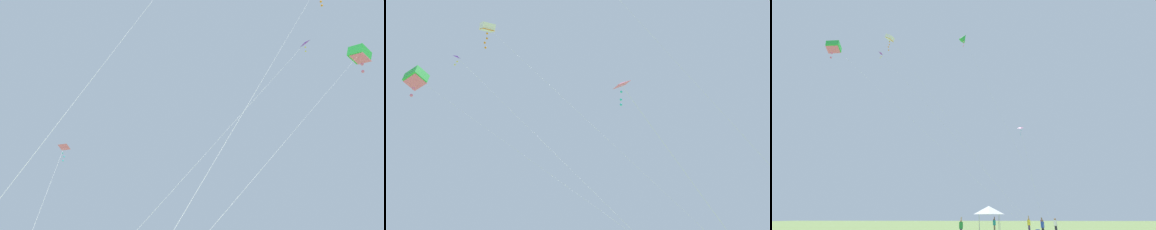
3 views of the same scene
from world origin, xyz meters
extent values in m
cylinder|color=#B7B7BC|center=(-5.74, 5.91, 1.08)|extent=(0.05, 0.05, 2.16)
cylinder|color=#B7B7BC|center=(-3.58, 5.91, 1.08)|extent=(0.05, 0.05, 2.16)
cylinder|color=#B7B7BC|center=(-5.74, 8.08, 1.08)|extent=(0.05, 0.05, 2.16)
cylinder|color=#B7B7BC|center=(-3.58, 8.08, 1.08)|extent=(0.05, 0.05, 2.16)
pyramid|color=white|center=(-4.66, 7.00, 2.59)|extent=(2.40, 2.40, 0.86)
cube|color=#282833|center=(5.59, -0.86, 0.41)|extent=(0.39, 0.21, 0.81)
cylinder|color=purple|center=(5.59, -0.86, 1.15)|extent=(0.41, 0.41, 0.67)
sphere|color=tan|center=(5.59, -0.86, 1.60)|extent=(0.25, 0.25, 0.25)
cube|color=#282833|center=(1.83, -1.76, 0.41)|extent=(0.40, 0.22, 0.83)
cylinder|color=white|center=(1.83, -1.76, 1.17)|extent=(0.41, 0.41, 0.68)
sphere|color=#896042|center=(1.83, -1.76, 1.63)|extent=(0.26, 0.26, 0.26)
cube|color=#473860|center=(3.49, 1.38, 0.41)|extent=(0.40, 0.22, 0.83)
cylinder|color=yellow|center=(3.49, 1.38, 1.17)|extent=(0.42, 0.42, 0.69)
sphere|color=tan|center=(3.49, 1.38, 1.63)|extent=(0.26, 0.26, 0.26)
cylinder|color=tan|center=(3.53, 1.36, 1.74)|extent=(0.24, 0.19, 0.60)
cylinder|color=blue|center=(-2.69, 0.88, 1.06)|extent=(0.38, 0.38, 0.62)
sphere|color=#896042|center=(-2.69, 0.88, 1.48)|extent=(0.24, 0.24, 0.24)
cylinder|color=#896042|center=(-2.64, 0.90, 1.58)|extent=(0.23, 0.17, 0.54)
cylinder|color=#288E3D|center=(-6.71, 9.92, 1.09)|extent=(0.39, 0.39, 0.64)
sphere|color=tan|center=(-6.71, 9.92, 1.52)|extent=(0.24, 0.24, 0.24)
cylinder|color=tan|center=(-6.70, 9.90, 1.61)|extent=(0.18, 0.19, 0.54)
cube|color=brown|center=(4.62, 6.03, 0.39)|extent=(0.38, 0.21, 0.79)
cylinder|color=teal|center=(4.62, 6.03, 1.12)|extent=(0.40, 0.40, 0.65)
sphere|color=brown|center=(4.62, 6.03, 1.55)|extent=(0.25, 0.25, 0.25)
cylinder|color=brown|center=(4.62, 6.00, 1.65)|extent=(0.13, 0.19, 0.56)
cylinder|color=silver|center=(-6.25, 2.14, 5.17)|extent=(7.31, 2.99, 10.34)
pyramid|color=pink|center=(-9.92, 3.63, 10.37)|extent=(0.44, 0.59, 0.29)
sphere|color=#2DBCD1|center=(-9.96, 3.60, 10.02)|extent=(0.08, 0.08, 0.08)
sphere|color=#2DBCD1|center=(-9.88, 3.69, 9.80)|extent=(0.08, 0.08, 0.08)
sphere|color=#2DBCD1|center=(-9.92, 3.67, 9.58)|extent=(0.08, 0.08, 0.08)
cylinder|color=silver|center=(-2.36, 14.12, 11.53)|extent=(10.77, 25.80, 23.07)
cube|color=green|center=(-7.74, 27.02, 23.07)|extent=(1.81, 1.94, 1.42)
cube|color=pink|center=(-7.74, 27.02, 22.61)|extent=(1.54, 1.68, 0.59)
sphere|color=pink|center=(-7.73, 27.09, 22.03)|extent=(0.26, 0.26, 0.26)
sphere|color=pink|center=(-7.78, 27.05, 21.31)|extent=(0.26, 0.26, 0.26)
cylinder|color=silver|center=(-1.81, 3.90, 12.63)|extent=(7.79, 11.63, 25.26)
cone|color=green|center=(-5.70, 9.71, 25.26)|extent=(1.36, 1.61, 1.46)
sphere|color=pink|center=(-5.69, 9.75, 24.66)|extent=(0.15, 0.15, 0.15)
sphere|color=pink|center=(-5.74, 9.72, 24.24)|extent=(0.15, 0.15, 0.15)
sphere|color=pink|center=(-5.76, 9.77, 23.83)|extent=(0.15, 0.15, 0.15)
cylinder|color=silver|center=(-0.70, 10.82, 13.01)|extent=(9.50, 19.34, 26.02)
cube|color=white|center=(-5.44, 20.49, 26.02)|extent=(1.28, 1.29, 1.08)
cube|color=orange|center=(-5.44, 20.49, 25.71)|extent=(1.10, 0.99, 0.58)
sphere|color=orange|center=(-5.42, 20.43, 25.33)|extent=(0.17, 0.17, 0.17)
sphere|color=orange|center=(-5.37, 20.44, 24.86)|extent=(0.17, 0.17, 0.17)
sphere|color=orange|center=(-5.48, 20.49, 24.38)|extent=(0.17, 0.17, 0.17)
sphere|color=orange|center=(-5.40, 20.43, 23.90)|extent=(0.17, 0.17, 0.17)
cylinder|color=silver|center=(-5.34, 10.82, 10.88)|extent=(4.61, 19.23, 21.76)
pyramid|color=purple|center=(-7.64, 20.40, 21.79)|extent=(0.89, 0.70, 0.60)
sphere|color=yellow|center=(-7.58, 20.36, 21.33)|extent=(0.10, 0.10, 0.10)
sphere|color=yellow|center=(-7.68, 20.44, 21.04)|extent=(0.10, 0.10, 0.10)
camera|label=1|loc=(11.92, -0.79, 1.56)|focal=40.00mm
camera|label=2|loc=(-19.21, -3.60, 2.52)|focal=40.00mm
camera|label=3|loc=(-35.02, 7.80, 1.88)|focal=24.00mm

